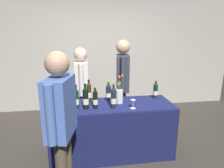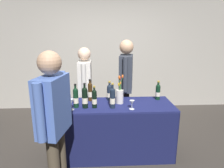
% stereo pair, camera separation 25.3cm
% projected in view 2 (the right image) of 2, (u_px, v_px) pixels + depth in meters
% --- Properties ---
extents(ground_plane, '(12.00, 12.00, 0.00)m').
position_uv_depth(ground_plane, '(112.00, 153.00, 3.01)').
color(ground_plane, '#38332D').
extents(back_partition, '(6.58, 0.12, 2.82)m').
position_uv_depth(back_partition, '(108.00, 50.00, 4.62)').
color(back_partition, '#9E998E').
rests_on(back_partition, ground_plane).
extents(tasting_table, '(1.76, 0.64, 0.80)m').
position_uv_depth(tasting_table, '(112.00, 120.00, 2.88)').
color(tasting_table, '#191E51').
rests_on(tasting_table, ground_plane).
extents(featured_wine_bottle, '(0.07, 0.07, 0.29)m').
position_uv_depth(featured_wine_bottle, '(158.00, 92.00, 2.99)').
color(featured_wine_bottle, black).
rests_on(featured_wine_bottle, tasting_table).
extents(display_bottle_0, '(0.07, 0.07, 0.31)m').
position_uv_depth(display_bottle_0, '(94.00, 98.00, 2.65)').
color(display_bottle_0, black).
rests_on(display_bottle_0, tasting_table).
extents(display_bottle_1, '(0.08, 0.08, 0.35)m').
position_uv_depth(display_bottle_1, '(85.00, 97.00, 2.64)').
color(display_bottle_1, black).
rests_on(display_bottle_1, tasting_table).
extents(display_bottle_2, '(0.08, 0.08, 0.30)m').
position_uv_depth(display_bottle_2, '(110.00, 92.00, 2.95)').
color(display_bottle_2, '#192333').
rests_on(display_bottle_2, tasting_table).
extents(display_bottle_3, '(0.07, 0.07, 0.33)m').
position_uv_depth(display_bottle_3, '(90.00, 91.00, 2.92)').
color(display_bottle_3, '#38230F').
rests_on(display_bottle_3, tasting_table).
extents(display_bottle_4, '(0.07, 0.07, 0.33)m').
position_uv_depth(display_bottle_4, '(76.00, 97.00, 2.66)').
color(display_bottle_4, black).
rests_on(display_bottle_4, tasting_table).
extents(display_bottle_5, '(0.08, 0.08, 0.35)m').
position_uv_depth(display_bottle_5, '(112.00, 98.00, 2.64)').
color(display_bottle_5, '#192333').
rests_on(display_bottle_5, tasting_table).
extents(wine_glass_near_vendor, '(0.07, 0.07, 0.12)m').
position_uv_depth(wine_glass_near_vendor, '(132.00, 103.00, 2.61)').
color(wine_glass_near_vendor, silver).
rests_on(wine_glass_near_vendor, tasting_table).
extents(wine_glass_mid, '(0.07, 0.07, 0.15)m').
position_uv_depth(wine_glass_mid, '(71.00, 102.00, 2.58)').
color(wine_glass_mid, silver).
rests_on(wine_glass_mid, tasting_table).
extents(flower_vase, '(0.11, 0.11, 0.42)m').
position_uv_depth(flower_vase, '(120.00, 95.00, 2.82)').
color(flower_vase, silver).
rests_on(flower_vase, tasting_table).
extents(vendor_presenter, '(0.21, 0.56, 1.56)m').
position_uv_depth(vendor_presenter, '(85.00, 85.00, 3.35)').
color(vendor_presenter, '#2D3347').
rests_on(vendor_presenter, ground_plane).
extents(vendor_assistant, '(0.28, 0.62, 1.69)m').
position_uv_depth(vendor_assistant, '(126.00, 80.00, 3.33)').
color(vendor_assistant, '#4C4233').
rests_on(vendor_assistant, ground_plane).
extents(taster_foreground_right, '(0.29, 0.57, 1.63)m').
position_uv_depth(taster_foreground_right, '(54.00, 117.00, 1.94)').
color(taster_foreground_right, '#4C4233').
rests_on(taster_foreground_right, ground_plane).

